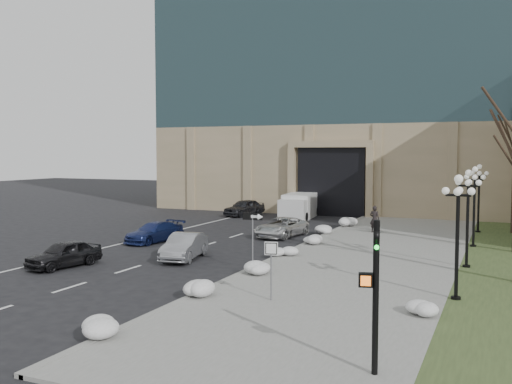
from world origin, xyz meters
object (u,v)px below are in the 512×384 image
car_e (244,208)px  lamppost_a (458,220)px  traffic_signal (374,301)px  box_truck (299,206)px  keep_sign (271,258)px  car_a (64,254)px  one_way_sign (256,223)px  car_d (282,227)px  pedestrian (375,219)px  lamppost_d (479,189)px  lamppost_c (474,196)px  car_b (184,246)px  lamppost_b (468,205)px  car_c (154,232)px

car_e → lamppost_a: size_ratio=0.90×
traffic_signal → box_truck: bearing=98.2°
car_e → traffic_signal: (17.99, -31.53, 1.23)m
keep_sign → lamppost_a: lamppost_a is taller
box_truck → traffic_signal: (13.04, -32.03, 0.96)m
car_e → car_a: bearing=-72.4°
box_truck → one_way_sign: one_way_sign is taller
car_d → one_way_sign: size_ratio=1.66×
pedestrian → lamppost_d: size_ratio=0.39×
pedestrian → traffic_signal: size_ratio=0.47×
keep_sign → lamppost_c: size_ratio=0.48×
car_b → pedestrian: (7.19, 13.11, 0.36)m
pedestrian → car_a: bearing=64.1°
car_b → keep_sign: size_ratio=1.79×
keep_sign → traffic_signal: size_ratio=0.58×
car_d → pedestrian: (5.37, 3.65, 0.40)m
keep_sign → pedestrian: bearing=76.1°
keep_sign → lamppost_b: lamppost_b is taller
car_c → car_a: bearing=-77.4°
pedestrian → lamppost_c: 7.58m
car_a → traffic_signal: size_ratio=0.96×
box_truck → lamppost_d: (14.35, -4.06, 2.08)m
keep_sign → lamppost_d: bearing=59.9°
keep_sign → lamppost_d: size_ratio=0.48×
lamppost_b → pedestrian: bearing=123.1°
car_e → lamppost_a: lamppost_a is taller
car_c → pedestrian: 14.81m
car_d → one_way_sign: 11.21m
car_e → traffic_signal: traffic_signal is taller
car_a → lamppost_a: (17.99, 0.79, 2.43)m
pedestrian → box_truck: size_ratio=0.27×
one_way_sign → traffic_signal: (7.72, -10.49, -0.31)m
pedestrian → keep_sign: (0.21, -19.36, 0.65)m
car_a → lamppost_b: lamppost_b is taller
car_d → lamppost_b: 13.60m
keep_sign → lamppost_c: lamppost_c is taller
car_a → car_d: (6.16, 13.54, -0.01)m
pedestrian → traffic_signal: (5.15, -24.87, 0.92)m
lamppost_d → lamppost_a: bearing=-90.0°
car_c → pedestrian: bearing=47.5°
car_b → one_way_sign: (4.62, -1.27, 1.59)m
car_c → car_d: car_d is taller
lamppost_c → keep_sign: bearing=-111.4°
lamppost_a → lamppost_b: same height
traffic_signal → lamppost_a: bearing=67.2°
traffic_signal → lamppost_b: size_ratio=0.83×
keep_sign → lamppost_d: (6.25, 22.46, 1.38)m
car_a → box_truck: bearing=93.0°
car_a → pedestrian: 20.70m
car_a → keep_sign: (11.74, -2.17, 1.04)m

